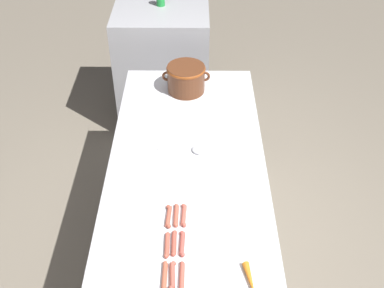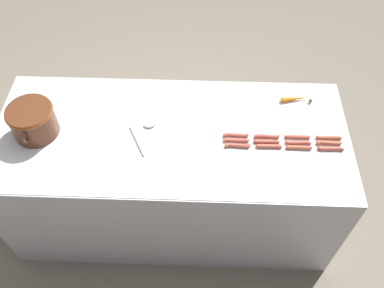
{
  "view_description": "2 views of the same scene",
  "coord_description": "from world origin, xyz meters",
  "px_view_note": "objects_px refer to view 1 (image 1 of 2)",
  "views": [
    {
      "loc": [
        0.04,
        -1.84,
        2.53
      ],
      "look_at": [
        0.03,
        0.14,
        0.87
      ],
      "focal_mm": 43.65,
      "sensor_mm": 36.0,
      "label": 1
    },
    {
      "loc": [
        -1.43,
        -0.17,
        2.6
      ],
      "look_at": [
        -0.12,
        -0.12,
        0.91
      ],
      "focal_mm": 38.48,
      "sensor_mm": 36.0,
      "label": 2
    }
  ],
  "objects_px": {
    "hot_dog_11": "(184,215)",
    "carrot": "(250,281)",
    "hot_dog_2": "(167,245)",
    "hot_dog_9": "(182,276)",
    "hot_dog_7": "(176,215)",
    "hot_dog_5": "(172,276)",
    "hot_dog_10": "(182,244)",
    "hot_dog_3": "(168,216)",
    "hot_dog_1": "(165,276)",
    "hot_dog_6": "(174,243)",
    "serving_spoon": "(189,148)",
    "back_cabinet": "(164,64)",
    "bean_pot": "(186,77)"
  },
  "relations": [
    {
      "from": "hot_dog_11",
      "to": "carrot",
      "type": "distance_m",
      "value": 0.46
    },
    {
      "from": "hot_dog_10",
      "to": "carrot",
      "type": "distance_m",
      "value": 0.35
    },
    {
      "from": "hot_dog_3",
      "to": "hot_dog_10",
      "type": "xyz_separation_m",
      "value": [
        0.07,
        -0.16,
        0.0
      ]
    },
    {
      "from": "back_cabinet",
      "to": "hot_dog_3",
      "type": "xyz_separation_m",
      "value": [
        0.14,
        -2.01,
        0.34
      ]
    },
    {
      "from": "carrot",
      "to": "hot_dog_3",
      "type": "bearing_deg",
      "value": 134.91
    },
    {
      "from": "hot_dog_3",
      "to": "bean_pot",
      "type": "bearing_deg",
      "value": 86.57
    },
    {
      "from": "hot_dog_3",
      "to": "carrot",
      "type": "xyz_separation_m",
      "value": [
        0.36,
        -0.36,
        0.0
      ]
    },
    {
      "from": "hot_dog_7",
      "to": "hot_dog_10",
      "type": "xyz_separation_m",
      "value": [
        0.03,
        -0.17,
        0.0
      ]
    },
    {
      "from": "hot_dog_5",
      "to": "carrot",
      "type": "bearing_deg",
      "value": -5.26
    },
    {
      "from": "hot_dog_6",
      "to": "bean_pot",
      "type": "relative_size",
      "value": 0.46
    },
    {
      "from": "hot_dog_1",
      "to": "hot_dog_3",
      "type": "distance_m",
      "value": 0.33
    },
    {
      "from": "carrot",
      "to": "back_cabinet",
      "type": "bearing_deg",
      "value": 101.97
    },
    {
      "from": "hot_dog_10",
      "to": "serving_spoon",
      "type": "relative_size",
      "value": 0.55
    },
    {
      "from": "back_cabinet",
      "to": "hot_dog_10",
      "type": "xyz_separation_m",
      "value": [
        0.21,
        -2.17,
        0.34
      ]
    },
    {
      "from": "hot_dog_9",
      "to": "hot_dog_5",
      "type": "bearing_deg",
      "value": 178.79
    },
    {
      "from": "hot_dog_10",
      "to": "hot_dog_7",
      "type": "bearing_deg",
      "value": 101.07
    },
    {
      "from": "hot_dog_2",
      "to": "hot_dog_9",
      "type": "distance_m",
      "value": 0.18
    },
    {
      "from": "hot_dog_3",
      "to": "bean_pot",
      "type": "relative_size",
      "value": 0.46
    },
    {
      "from": "serving_spoon",
      "to": "hot_dog_5",
      "type": "bearing_deg",
      "value": -94.32
    },
    {
      "from": "hot_dog_2",
      "to": "back_cabinet",
      "type": "bearing_deg",
      "value": 93.84
    },
    {
      "from": "hot_dog_11",
      "to": "carrot",
      "type": "bearing_deg",
      "value": -52.12
    },
    {
      "from": "carrot",
      "to": "hot_dog_6",
      "type": "bearing_deg",
      "value": 148.34
    },
    {
      "from": "hot_dog_9",
      "to": "carrot",
      "type": "height_order",
      "value": "carrot"
    },
    {
      "from": "hot_dog_3",
      "to": "carrot",
      "type": "distance_m",
      "value": 0.5
    },
    {
      "from": "hot_dog_2",
      "to": "hot_dog_7",
      "type": "height_order",
      "value": "same"
    },
    {
      "from": "back_cabinet",
      "to": "bean_pot",
      "type": "xyz_separation_m",
      "value": [
        0.21,
        -0.9,
        0.43
      ]
    },
    {
      "from": "hot_dog_6",
      "to": "back_cabinet",
      "type": "bearing_deg",
      "value": 94.67
    },
    {
      "from": "hot_dog_5",
      "to": "hot_dog_10",
      "type": "xyz_separation_m",
      "value": [
        0.04,
        0.17,
        0.0
      ]
    },
    {
      "from": "hot_dog_1",
      "to": "hot_dog_3",
      "type": "height_order",
      "value": "same"
    },
    {
      "from": "hot_dog_3",
      "to": "hot_dog_5",
      "type": "distance_m",
      "value": 0.33
    },
    {
      "from": "back_cabinet",
      "to": "carrot",
      "type": "xyz_separation_m",
      "value": [
        0.5,
        -2.36,
        0.35
      ]
    },
    {
      "from": "back_cabinet",
      "to": "hot_dog_1",
      "type": "xyz_separation_m",
      "value": [
        0.14,
        -2.33,
        0.34
      ]
    },
    {
      "from": "hot_dog_2",
      "to": "carrot",
      "type": "bearing_deg",
      "value": -28.07
    },
    {
      "from": "serving_spoon",
      "to": "carrot",
      "type": "relative_size",
      "value": 1.42
    },
    {
      "from": "hot_dog_10",
      "to": "hot_dog_1",
      "type": "bearing_deg",
      "value": -112.9
    },
    {
      "from": "hot_dog_2",
      "to": "hot_dog_3",
      "type": "bearing_deg",
      "value": 90.41
    },
    {
      "from": "hot_dog_6",
      "to": "hot_dog_10",
      "type": "bearing_deg",
      "value": -4.76
    },
    {
      "from": "hot_dog_3",
      "to": "hot_dog_1",
      "type": "bearing_deg",
      "value": -90.3
    },
    {
      "from": "hot_dog_7",
      "to": "hot_dog_9",
      "type": "bearing_deg",
      "value": -83.95
    },
    {
      "from": "hot_dog_6",
      "to": "serving_spoon",
      "type": "bearing_deg",
      "value": 84.66
    },
    {
      "from": "hot_dog_7",
      "to": "hot_dog_11",
      "type": "height_order",
      "value": "same"
    },
    {
      "from": "hot_dog_6",
      "to": "hot_dog_10",
      "type": "height_order",
      "value": "same"
    },
    {
      "from": "hot_dog_3",
      "to": "hot_dog_10",
      "type": "relative_size",
      "value": 1.0
    },
    {
      "from": "hot_dog_10",
      "to": "hot_dog_2",
      "type": "bearing_deg",
      "value": -173.69
    },
    {
      "from": "hot_dog_11",
      "to": "serving_spoon",
      "type": "relative_size",
      "value": 0.55
    },
    {
      "from": "back_cabinet",
      "to": "serving_spoon",
      "type": "height_order",
      "value": "back_cabinet"
    },
    {
      "from": "hot_dog_10",
      "to": "hot_dog_11",
      "type": "bearing_deg",
      "value": 88.77
    },
    {
      "from": "hot_dog_9",
      "to": "serving_spoon",
      "type": "xyz_separation_m",
      "value": [
        0.02,
        0.83,
        -0.0
      ]
    },
    {
      "from": "bean_pot",
      "to": "hot_dog_1",
      "type": "bearing_deg",
      "value": -92.72
    },
    {
      "from": "hot_dog_2",
      "to": "carrot",
      "type": "distance_m",
      "value": 0.4
    }
  ]
}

